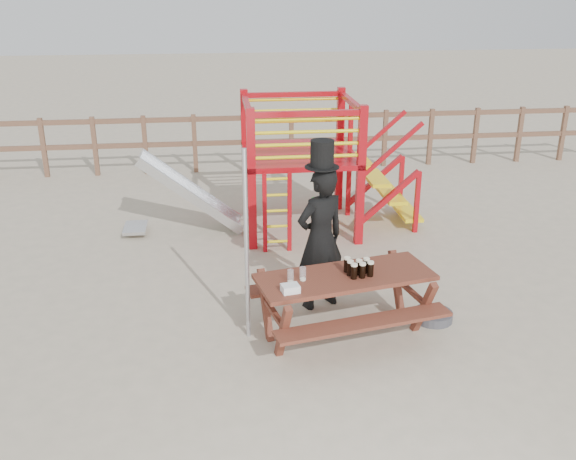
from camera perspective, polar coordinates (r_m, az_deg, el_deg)
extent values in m
plane|color=#B6A68D|center=(7.19, 3.29, -10.08)|extent=(60.00, 60.00, 0.00)
cube|color=brown|center=(13.34, -1.86, 9.97)|extent=(15.00, 0.06, 0.10)
cube|color=brown|center=(13.45, -1.84, 7.86)|extent=(15.00, 0.06, 0.10)
cube|color=brown|center=(13.82, -20.90, 6.83)|extent=(0.09, 0.09, 1.20)
cube|color=brown|center=(13.61, -16.79, 7.12)|extent=(0.09, 0.09, 1.20)
cube|color=brown|center=(13.47, -12.58, 7.38)|extent=(0.09, 0.09, 1.20)
cube|color=brown|center=(13.41, -8.29, 7.61)|extent=(0.09, 0.09, 1.20)
cube|color=brown|center=(13.42, -3.98, 7.79)|extent=(0.09, 0.09, 1.20)
cube|color=brown|center=(13.50, 0.30, 7.93)|extent=(0.09, 0.09, 1.20)
cube|color=brown|center=(13.66, 4.51, 8.02)|extent=(0.09, 0.09, 1.20)
cube|color=brown|center=(13.89, 8.60, 8.07)|extent=(0.09, 0.09, 1.20)
cube|color=brown|center=(14.18, 12.54, 8.08)|extent=(0.09, 0.09, 1.20)
cube|color=brown|center=(14.54, 16.31, 8.05)|extent=(0.09, 0.09, 1.20)
cube|color=brown|center=(14.95, 19.88, 7.99)|extent=(0.09, 0.09, 1.20)
cube|color=brown|center=(15.42, 23.24, 7.91)|extent=(0.09, 0.09, 1.20)
cube|color=#A90B13|center=(9.25, -3.25, 4.40)|extent=(0.12, 0.12, 2.10)
cube|color=#A90B13|center=(9.47, 6.48, 4.71)|extent=(0.12, 0.12, 2.10)
cube|color=#A90B13|center=(10.78, -3.82, 6.87)|extent=(0.12, 0.12, 2.10)
cube|color=#A90B13|center=(10.98, 4.61, 7.11)|extent=(0.12, 0.12, 2.10)
cube|color=#A90B13|center=(10.05, 1.01, 6.71)|extent=(1.72, 1.72, 0.08)
cube|color=#A90B13|center=(9.10, 1.74, 10.31)|extent=(1.60, 0.08, 0.08)
cube|color=#A90B13|center=(10.66, 0.45, 11.96)|extent=(1.60, 0.08, 0.08)
cube|color=#A90B13|center=(9.80, -3.68, 11.08)|extent=(0.08, 1.60, 0.08)
cube|color=#A90B13|center=(10.01, 5.67, 11.25)|extent=(0.08, 1.60, 0.08)
cylinder|color=yellow|center=(9.24, 1.70, 6.53)|extent=(1.50, 0.05, 0.05)
cylinder|color=yellow|center=(10.78, 0.44, 8.71)|extent=(1.50, 0.05, 0.05)
cylinder|color=yellow|center=(9.19, 1.71, 7.62)|extent=(1.50, 0.05, 0.05)
cylinder|color=yellow|center=(10.74, 0.44, 9.64)|extent=(1.50, 0.05, 0.05)
cylinder|color=yellow|center=(9.15, 1.72, 8.71)|extent=(1.50, 0.05, 0.05)
cylinder|color=yellow|center=(10.70, 0.44, 10.59)|extent=(1.50, 0.05, 0.05)
cylinder|color=yellow|center=(9.11, 1.73, 9.82)|extent=(1.50, 0.05, 0.05)
cylinder|color=yellow|center=(10.67, 0.45, 11.54)|extent=(1.50, 0.05, 0.05)
cube|color=#A90B13|center=(9.26, -2.08, 1.50)|extent=(0.06, 0.06, 1.20)
cube|color=#A90B13|center=(9.29, 0.13, 1.59)|extent=(0.06, 0.06, 1.20)
cylinder|color=yellow|center=(9.44, -0.96, -1.02)|extent=(0.36, 0.04, 0.04)
cylinder|color=yellow|center=(9.35, -0.96, 0.34)|extent=(0.36, 0.04, 0.04)
cylinder|color=yellow|center=(9.26, -0.97, 1.72)|extent=(0.36, 0.04, 0.04)
cylinder|color=yellow|center=(9.18, -0.98, 3.13)|extent=(0.36, 0.04, 0.04)
cylinder|color=yellow|center=(9.11, -0.99, 4.57)|extent=(0.36, 0.04, 0.04)
cube|color=yellow|center=(10.25, 6.31, 6.18)|extent=(0.30, 0.90, 0.06)
cube|color=yellow|center=(10.40, 7.75, 4.61)|extent=(0.30, 0.90, 0.06)
cube|color=yellow|center=(10.56, 9.15, 3.09)|extent=(0.30, 0.90, 0.06)
cube|color=yellow|center=(10.73, 10.49, 1.61)|extent=(0.30, 0.90, 0.06)
cube|color=#A90B13|center=(10.07, 8.99, 2.91)|extent=(0.95, 0.08, 0.86)
cube|color=#A90B13|center=(10.89, 7.74, 4.41)|extent=(0.95, 0.08, 0.86)
cube|color=silver|center=(10.13, -8.59, 3.17)|extent=(1.53, 0.55, 1.21)
cube|color=silver|center=(9.86, -8.64, 2.90)|extent=(1.58, 0.04, 1.28)
cube|color=silver|center=(10.37, -8.58, 3.84)|extent=(1.58, 0.04, 1.28)
cube|color=silver|center=(10.37, -13.41, 0.20)|extent=(0.35, 0.55, 0.05)
cube|color=brown|center=(7.04, 5.11, -4.17)|extent=(2.03, 1.10, 0.05)
cube|color=brown|center=(6.75, 6.83, -8.22)|extent=(1.94, 0.66, 0.04)
cube|color=brown|center=(7.60, 3.45, -4.51)|extent=(1.94, 0.66, 0.04)
cube|color=brown|center=(6.95, -1.26, -7.91)|extent=(0.31, 1.15, 0.69)
cube|color=brown|center=(7.54, 10.76, -5.83)|extent=(0.31, 1.15, 0.69)
imported|color=black|center=(7.61, 2.91, -0.80)|extent=(0.76, 0.65, 1.76)
cube|color=#0EA02E|center=(7.64, 2.34, 1.00)|extent=(0.07, 0.05, 0.41)
cylinder|color=black|center=(7.32, 3.03, 5.62)|extent=(0.40, 0.40, 0.01)
cylinder|color=black|center=(7.28, 3.06, 6.82)|extent=(0.27, 0.27, 0.30)
cube|color=white|center=(7.36, 2.47, 7.85)|extent=(0.13, 0.06, 0.04)
cylinder|color=#B2B2B7|center=(6.85, -3.71, -1.55)|extent=(0.05, 0.05, 2.17)
cylinder|color=#3E3E44|center=(7.81, 12.76, -7.45)|extent=(0.46, 0.46, 0.11)
cylinder|color=#3E3E44|center=(7.76, 12.82, -6.82)|extent=(0.05, 0.05, 0.09)
cube|color=white|center=(6.61, 0.21, -5.22)|extent=(0.20, 0.17, 0.08)
cylinder|color=black|center=(6.92, 5.88, -3.75)|extent=(0.07, 0.07, 0.15)
cylinder|color=#F6EDC9|center=(6.89, 5.91, -3.10)|extent=(0.07, 0.07, 0.02)
cylinder|color=black|center=(6.95, 6.63, -3.66)|extent=(0.07, 0.07, 0.15)
cylinder|color=#F6EDC9|center=(6.92, 6.66, -3.01)|extent=(0.07, 0.07, 0.02)
cylinder|color=black|center=(7.00, 7.33, -3.52)|extent=(0.07, 0.07, 0.15)
cylinder|color=#F6EDC9|center=(6.96, 7.36, -2.88)|extent=(0.07, 0.07, 0.02)
cylinder|color=black|center=(7.00, 5.56, -3.46)|extent=(0.07, 0.07, 0.15)
cylinder|color=#F6EDC9|center=(6.96, 5.58, -2.81)|extent=(0.07, 0.07, 0.02)
cylinder|color=black|center=(7.03, 6.31, -3.37)|extent=(0.07, 0.07, 0.15)
cylinder|color=#F6EDC9|center=(6.99, 6.34, -2.73)|extent=(0.07, 0.07, 0.02)
cylinder|color=black|center=(7.08, 6.97, -3.21)|extent=(0.07, 0.07, 0.15)
cylinder|color=#F6EDC9|center=(7.04, 7.00, -2.58)|extent=(0.07, 0.07, 0.02)
cylinder|color=black|center=(7.08, 5.27, -3.14)|extent=(0.07, 0.07, 0.15)
cylinder|color=#F6EDC9|center=(7.04, 5.29, -2.51)|extent=(0.07, 0.07, 0.02)
cylinder|color=silver|center=(6.79, 0.23, -4.15)|extent=(0.07, 0.07, 0.15)
cylinder|color=#F6EDC9|center=(6.82, 0.23, -4.64)|extent=(0.06, 0.06, 0.02)
cylinder|color=silver|center=(6.85, 1.32, -3.91)|extent=(0.07, 0.07, 0.15)
cylinder|color=#F6EDC9|center=(6.88, 1.32, -4.40)|extent=(0.06, 0.06, 0.02)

